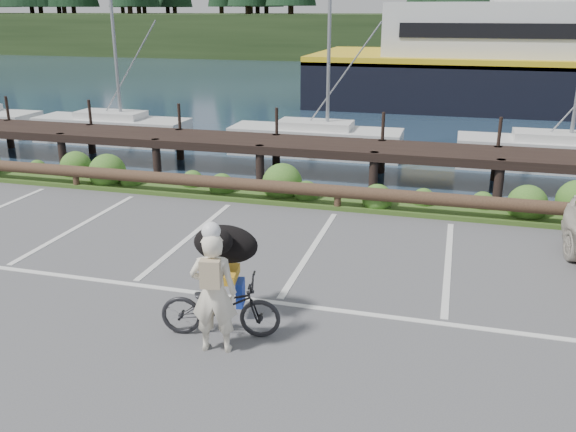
% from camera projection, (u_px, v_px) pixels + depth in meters
% --- Properties ---
extents(ground, '(72.00, 72.00, 0.00)m').
position_uv_depth(ground, '(284.00, 293.00, 10.13)').
color(ground, '#4C4C4E').
extents(harbor_backdrop, '(170.00, 160.00, 30.00)m').
position_uv_depth(harbor_backdrop, '(446.00, 45.00, 81.62)').
color(harbor_backdrop, '#1B2D41').
rests_on(harbor_backdrop, ground).
extents(vegetation_strip, '(34.00, 1.60, 0.10)m').
position_uv_depth(vegetation_strip, '(343.00, 199.00, 14.95)').
color(vegetation_strip, '#3D5B21').
rests_on(vegetation_strip, ground).
extents(log_rail, '(32.00, 0.30, 0.60)m').
position_uv_depth(log_rail, '(337.00, 210.00, 14.33)').
color(log_rail, '#443021').
rests_on(log_rail, ground).
extents(bicycle, '(1.81, 0.91, 0.91)m').
position_uv_depth(bicycle, '(220.00, 306.00, 8.67)').
color(bicycle, black).
rests_on(bicycle, ground).
extents(cyclist, '(0.69, 0.52, 1.72)m').
position_uv_depth(cyclist, '(214.00, 293.00, 8.16)').
color(cyclist, '#ECE2C8').
rests_on(cyclist, ground).
extents(dog, '(0.66, 1.07, 0.57)m').
position_uv_depth(dog, '(226.00, 244.00, 8.96)').
color(dog, black).
rests_on(dog, bicycle).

